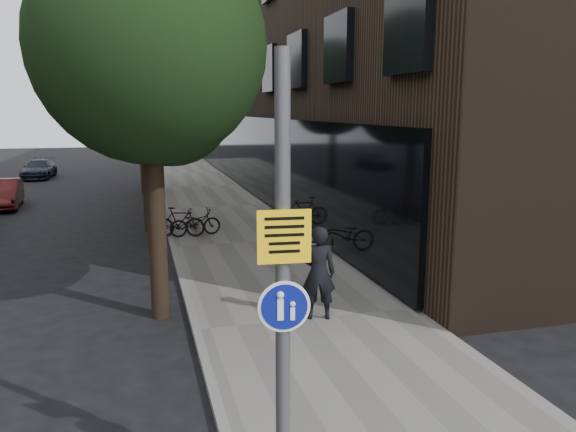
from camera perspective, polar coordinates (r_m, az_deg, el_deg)
name	(u,v)px	position (r m, az deg, el deg)	size (l,w,h in m)	color
ground	(367,412)	(8.34, 7.98, -19.15)	(120.00, 120.00, 0.00)	black
sidewalk	(247,244)	(17.41, -4.17, -2.83)	(4.50, 60.00, 0.12)	slate
curb_edge	(173,248)	(17.14, -11.59, -3.23)	(0.15, 60.00, 0.13)	slate
building_right_dark_brick	(357,15)	(31.20, 7.00, 19.65)	(12.00, 40.00, 18.00)	black
street_tree_near	(153,58)	(11.31, -13.54, 15.36)	(4.40, 4.40, 7.50)	black
street_tree_mid	(145,80)	(19.79, -14.32, 13.25)	(5.00, 5.00, 7.80)	black
street_tree_far	(142,89)	(28.79, -14.64, 12.36)	(5.00, 5.00, 7.80)	black
signpost	(283,282)	(5.66, -0.53, -6.74)	(0.53, 0.15, 4.60)	#595B5E
pedestrian	(318,273)	(10.91, 3.10, -5.79)	(0.67, 0.44, 1.84)	black
parked_bike_facade_near	(321,237)	(15.89, 3.35, -2.11)	(0.65, 1.86, 0.98)	black
parked_bike_facade_far	(286,212)	(19.46, -0.18, 0.37)	(0.48, 1.70, 1.02)	black
parked_bike_curb_near	(195,222)	(18.36, -9.41, -0.64)	(0.58, 1.67, 0.88)	black
parked_bike_curb_far	(180,222)	(18.28, -10.95, -0.61)	(0.45, 1.60, 0.96)	black
parked_car_mid	(3,194)	(26.80, -26.97, 2.02)	(1.29, 3.71, 1.22)	#4D1616
parked_car_far	(39,169)	(37.64, -23.97, 4.40)	(1.60, 3.93, 1.14)	#1A202F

